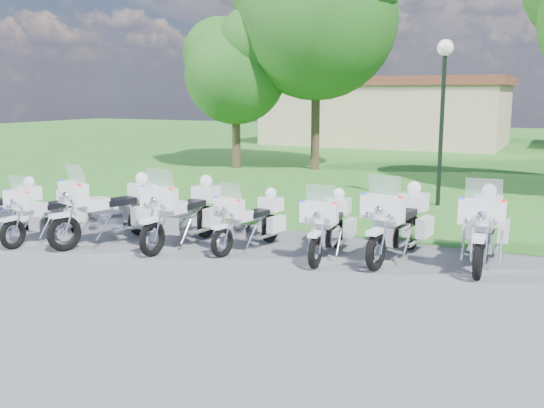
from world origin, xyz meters
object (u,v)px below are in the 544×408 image
at_px(motorcycle_2, 111,208).
at_px(motorcycle_6, 399,222).
at_px(motorcycle_7, 484,226).
at_px(motorcycle_4, 251,219).
at_px(lamp_post, 444,83).
at_px(motorcycle_1, 47,211).
at_px(motorcycle_3, 185,212).
at_px(motorcycle_5, 329,224).

height_order(motorcycle_2, motorcycle_6, motorcycle_2).
bearing_deg(motorcycle_2, motorcycle_7, -149.40).
relative_size(motorcycle_2, motorcycle_7, 0.98).
bearing_deg(motorcycle_4, lamp_post, -99.61).
distance_m(motorcycle_1, motorcycle_2, 1.47).
relative_size(motorcycle_1, motorcycle_3, 0.88).
distance_m(motorcycle_1, motorcycle_4, 4.51).
height_order(motorcycle_3, lamp_post, lamp_post).
xyz_separation_m(motorcycle_1, motorcycle_2, (1.39, 0.45, 0.11)).
distance_m(motorcycle_5, motorcycle_6, 1.33).
bearing_deg(motorcycle_4, motorcycle_7, -158.04).
height_order(motorcycle_1, motorcycle_7, motorcycle_7).
bearing_deg(lamp_post, motorcycle_6, -86.29).
distance_m(motorcycle_1, lamp_post, 10.80).
distance_m(motorcycle_5, motorcycle_7, 2.87).
height_order(motorcycle_4, motorcycle_7, motorcycle_7).
relative_size(motorcycle_3, motorcycle_4, 1.19).
xyz_separation_m(motorcycle_1, lamp_post, (6.83, 7.88, 2.80)).
bearing_deg(motorcycle_5, motorcycle_2, 6.70).
relative_size(motorcycle_1, lamp_post, 0.48).
distance_m(motorcycle_4, motorcycle_6, 2.96).
height_order(motorcycle_5, lamp_post, lamp_post).
distance_m(motorcycle_1, motorcycle_5, 6.14).
bearing_deg(lamp_post, motorcycle_4, -110.78).
bearing_deg(motorcycle_2, motorcycle_5, -150.24).
xyz_separation_m(motorcycle_4, motorcycle_5, (1.65, 0.14, 0.03)).
xyz_separation_m(motorcycle_1, motorcycle_7, (8.76, 2.12, 0.09)).
bearing_deg(motorcycle_2, motorcycle_4, -146.39).
bearing_deg(motorcycle_3, motorcycle_7, -165.21).
xyz_separation_m(motorcycle_3, motorcycle_7, (5.81, 1.20, 0.01)).
bearing_deg(motorcycle_5, lamp_post, -102.83).
height_order(motorcycle_3, motorcycle_6, motorcycle_6).
bearing_deg(motorcycle_4, motorcycle_1, 27.61).
xyz_separation_m(motorcycle_4, lamp_post, (2.51, 6.60, 2.82)).
relative_size(motorcycle_5, motorcycle_7, 0.88).
xyz_separation_m(motorcycle_5, motorcycle_6, (1.25, 0.44, 0.08)).
height_order(motorcycle_1, motorcycle_5, motorcycle_5).
distance_m(motorcycle_3, motorcycle_4, 1.43).
bearing_deg(motorcycle_6, motorcycle_5, 26.27).
height_order(motorcycle_5, motorcycle_6, motorcycle_6).
relative_size(motorcycle_5, lamp_post, 0.49).
distance_m(motorcycle_2, lamp_post, 9.60).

